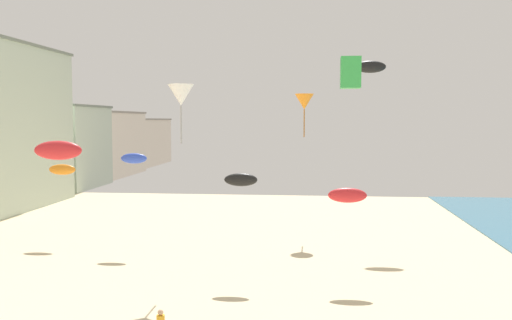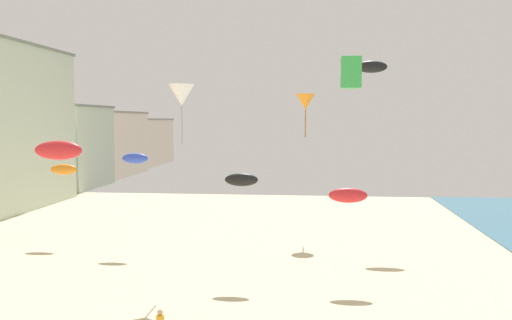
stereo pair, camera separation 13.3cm
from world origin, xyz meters
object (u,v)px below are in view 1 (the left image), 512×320
Objects in this scene: kite_white_delta at (181,95)px; kite_black_parafoil at (370,67)px; kite_red_parafoil at (347,195)px; kite_red_parafoil_2 at (58,150)px; kite_black_parafoil_2 at (241,180)px; kite_orange_delta_2 at (304,102)px; kite_orange_parafoil_2 at (62,169)px; kite_green_box at (351,73)px; kite_blue_parafoil_3 at (134,158)px.

kite_black_parafoil is at bearing 44.64° from kite_white_delta.
kite_red_parafoil_2 reaches higher than kite_red_parafoil.
kite_black_parafoil is 0.70× the size of kite_white_delta.
kite_red_parafoil_2 is (-7.76, -7.37, 2.12)m from kite_black_parafoil_2.
kite_white_delta is at bearing -117.43° from kite_orange_delta_2.
kite_orange_parafoil_2 is 20.10m from kite_orange_delta_2.
kite_green_box is (6.25, -1.99, 6.11)m from kite_black_parafoil_2.
kite_orange_delta_2 reaches higher than kite_black_parafoil_2.
kite_orange_parafoil_2 is 0.90× the size of kite_red_parafoil_2.
kite_orange_parafoil_2 is at bearing -169.46° from kite_black_parafoil.
kite_black_parafoil is 19.73m from kite_blue_parafoil_3.
kite_red_parafoil is at bearing 89.70° from kite_green_box.
kite_orange_parafoil_2 is 22.84m from kite_red_parafoil.
kite_black_parafoil_2 is at bearing -37.20° from kite_blue_parafoil_3.
kite_red_parafoil is (21.19, -8.51, -0.52)m from kite_orange_parafoil_2.
kite_red_parafoil is at bearing -21.88° from kite_orange_parafoil_2.
kite_white_delta is 1.82× the size of kite_blue_parafoil_3.
kite_white_delta is at bearing -135.36° from kite_black_parafoil.
kite_black_parafoil_2 is 0.85× the size of kite_red_parafoil_2.
kite_white_delta is at bearing 176.73° from kite_black_parafoil_2.
kite_white_delta is 6.22m from kite_black_parafoil_2.
kite_white_delta is at bearing 61.48° from kite_red_parafoil_2.
kite_black_parafoil_2 is (14.93, -8.04, 0.25)m from kite_orange_parafoil_2.
kite_white_delta is at bearing -34.74° from kite_orange_parafoil_2.
kite_orange_delta_2 is at bearing 17.90° from kite_orange_parafoil_2.
kite_blue_parafoil_3 is at bearing 154.62° from kite_red_parafoil.
kite_orange_parafoil_2 is 0.58× the size of kite_orange_delta_2.
kite_white_delta is 1.78× the size of kite_black_parafoil_2.
kite_blue_parafoil_3 is at bearing 94.12° from kite_red_parafoil_2.
kite_white_delta is 1.51× the size of kite_red_parafoil_2.
kite_red_parafoil is at bearing 26.21° from kite_red_parafoil_2.
kite_green_box reaches higher than kite_orange_delta_2.
kite_green_box is (9.89, -2.19, 1.06)m from kite_white_delta.
kite_orange_parafoil_2 is 17.16m from kite_red_parafoil_2.
kite_black_parafoil_2 is 15.29m from kite_orange_delta_2.
kite_black_parafoil is 0.68× the size of kite_orange_delta_2.
kite_orange_delta_2 is at bearing 100.74° from kite_red_parafoil.
kite_orange_parafoil_2 is at bearing 114.95° from kite_red_parafoil_2.
kite_orange_parafoil_2 is (-23.67, -4.40, -8.01)m from kite_black_parafoil.
kite_green_box is 18.14m from kite_blue_parafoil_3.
kite_green_box is (21.18, -10.02, 6.36)m from kite_orange_parafoil_2.
kite_red_parafoil is 0.95× the size of kite_red_parafoil_2.
kite_white_delta reaches higher than kite_black_parafoil_2.
kite_white_delta is at bearing 167.50° from kite_green_box.
kite_black_parafoil_2 is 1.19× the size of kite_green_box.
kite_black_parafoil is 17.07m from kite_black_parafoil_2.
kite_black_parafoil_2 is 10.91m from kite_red_parafoil_2.
kite_orange_delta_2 is 24.34m from kite_red_parafoil_2.
kite_black_parafoil_2 is at bearing -28.30° from kite_orange_parafoil_2.
kite_green_box is (-2.49, -14.43, -1.65)m from kite_black_parafoil.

